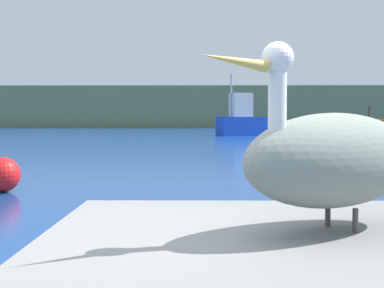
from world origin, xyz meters
TOP-DOWN VIEW (x-y plane):
  - hillside_backdrop at (0.00, 75.11)m, footprint 140.00×15.24m
  - pelican at (1.17, -0.05)m, footprint 1.38×1.12m
  - fishing_boat_blue at (4.14, 37.98)m, footprint 4.95×3.09m
  - mooring_buoy at (-3.07, 6.78)m, footprint 0.64×0.64m

SIDE VIEW (x-z plane):
  - mooring_buoy at x=-3.07m, z-range 0.00..0.64m
  - fishing_boat_blue at x=4.14m, z-range -1.22..3.37m
  - pelican at x=1.17m, z-range 0.64..1.61m
  - hillside_backdrop at x=0.00m, z-range 0.00..5.54m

